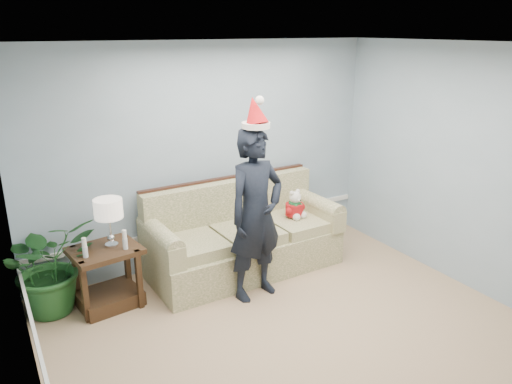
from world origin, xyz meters
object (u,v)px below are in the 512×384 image
object	(u,v)px
side_table	(108,283)
table_lamp	(108,211)
sofa	(242,239)
teddy_bear	(295,208)
man	(256,215)
houseplant	(49,265)

from	to	relation	value
side_table	table_lamp	xyz separation A→B (m)	(0.08, 0.02, 0.80)
sofa	teddy_bear	xyz separation A→B (m)	(0.69, -0.11, 0.32)
sofa	man	distance (m)	0.87
side_table	table_lamp	size ratio (longest dim) A/B	1.46
man	teddy_bear	xyz separation A→B (m)	(0.86, 0.54, -0.24)
sofa	table_lamp	xyz separation A→B (m)	(-1.57, -0.06, 0.67)
table_lamp	sofa	bearing A→B (deg)	2.13
sofa	houseplant	world-z (taller)	sofa
sofa	side_table	distance (m)	1.65
man	teddy_bear	size ratio (longest dim) A/B	5.12
sofa	houseplant	distance (m)	2.18
sofa	table_lamp	world-z (taller)	table_lamp
side_table	sofa	bearing A→B (deg)	2.65
man	table_lamp	bearing A→B (deg)	147.25
houseplant	teddy_bear	bearing A→B (deg)	-4.33
teddy_bear	sofa	bearing A→B (deg)	159.37
sofa	man	size ratio (longest dim) A/B	1.23
table_lamp	man	bearing A→B (deg)	-22.92
side_table	teddy_bear	xyz separation A→B (m)	(2.34, -0.04, 0.44)
teddy_bear	side_table	bearing A→B (deg)	167.63
table_lamp	man	xyz separation A→B (m)	(1.40, -0.59, -0.11)
teddy_bear	man	bearing A→B (deg)	-159.64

